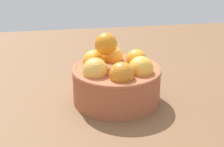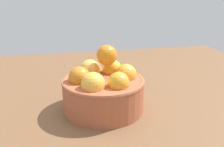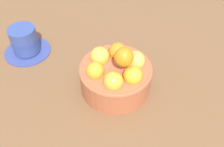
# 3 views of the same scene
# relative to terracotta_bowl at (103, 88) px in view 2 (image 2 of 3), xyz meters

# --- Properties ---
(ground_plane) EXTENTS (1.10, 0.99, 0.05)m
(ground_plane) POSITION_rel_terracotta_bowl_xyz_m (-0.00, 0.00, -0.07)
(ground_plane) COLOR brown
(terracotta_bowl) EXTENTS (0.17, 0.17, 0.13)m
(terracotta_bowl) POSITION_rel_terracotta_bowl_xyz_m (0.00, 0.00, 0.00)
(terracotta_bowl) COLOR #AD5938
(terracotta_bowl) RESTS_ON ground_plane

